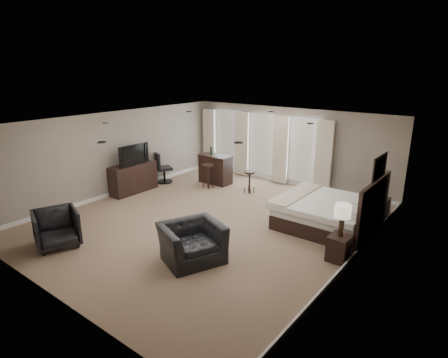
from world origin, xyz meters
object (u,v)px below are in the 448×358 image
Objects in this scene: dresser at (133,178)px; bar_stool_left at (208,176)px; nightstand_far at (380,208)px; lamp_near at (342,220)px; nightstand_near at (339,248)px; bar_counter at (215,169)px; armchair_far at (56,227)px; tv at (132,162)px; desk_chair at (164,168)px; bed at (328,200)px; bar_stool_right at (249,182)px; armchair_near at (192,237)px; lamp_far at (383,187)px.

dresser is 1.97× the size of bar_stool_left.
lamp_near is (0.00, -2.90, 0.62)m from nightstand_far.
nightstand_near is 0.48× the size of bar_counter.
armchair_far reaches higher than dresser.
tv is 3.92m from armchair_far.
armchair_far is at bearing 134.22° from desk_chair.
bed reaches higher than lamp_near.
desk_chair is (-2.99, -0.86, 0.17)m from bar_stool_right.
armchair_near is 1.31× the size of armchair_far.
dresser is 3.88m from armchair_far.
tv reaches higher than bar_stool_right.
desk_chair is (-1.45, -1.05, 0.04)m from bar_counter.
armchair_far reaches higher than nightstand_near.
bar_stool_left is (-5.29, -0.86, 0.13)m from nightstand_far.
tv reaches higher than desk_chair.
lamp_far is at bearing -143.32° from desk_chair.
lamp_far is 0.51× the size of armchair_near.
nightstand_near reaches higher than nightstand_far.
armchair_near is at bearing -25.49° from dresser.
armchair_far is 5.87m from bar_stool_right.
nightstand_far is at bearing -3.43° from armchair_near.
nightstand_near is 2.96m from lamp_far.
bed is 1.76m from nightstand_near.
bar_counter is 1.07× the size of desk_chair.
desk_chair is at bearing 178.80° from bed.
lamp_far is at bearing 2.93° from bar_counter.
lamp_far is 0.86× the size of bar_stool_right.
tv is 1.56× the size of bar_stool_right.
bar_counter reaches higher than bar_stool_right.
bar_stool_left is at bearing 158.87° from nightstand_near.
dresser is at bearing -168.79° from bed.
nightstand_near is 6.96m from tv.
bar_counter reaches higher than nightstand_far.
bar_counter is 1.79m from desk_chair.
nightstand_near is at bearing -28.69° from armchair_near.
armchair_far is at bearing -132.94° from bed.
tv is at bearing 45.65° from armchair_far.
bed reaches higher than tv.
armchair_near reaches higher than bar_counter.
tv is (-6.03, -1.19, 0.29)m from bed.
bar_stool_left is 0.76× the size of desk_chair.
armchair_near is 1.70× the size of bar_stool_right.
bar_stool_right is at bearing -173.24° from lamp_far.
bar_stool_left reaches higher than bar_stool_right.
bed reaches higher than armchair_far.
lamp_near reaches higher than bar_counter.
bed is at bearing -7.69° from bar_stool_left.
nightstand_far is 0.67× the size of bar_stool_left.
armchair_far is 5.10m from desk_chair.
lamp_near is 0.61× the size of bar_counter.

